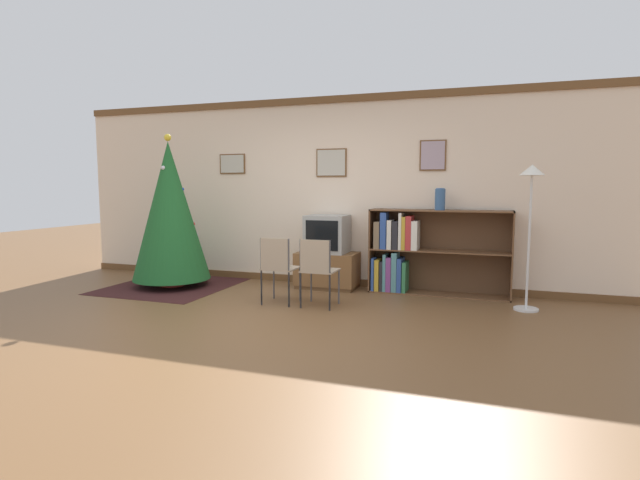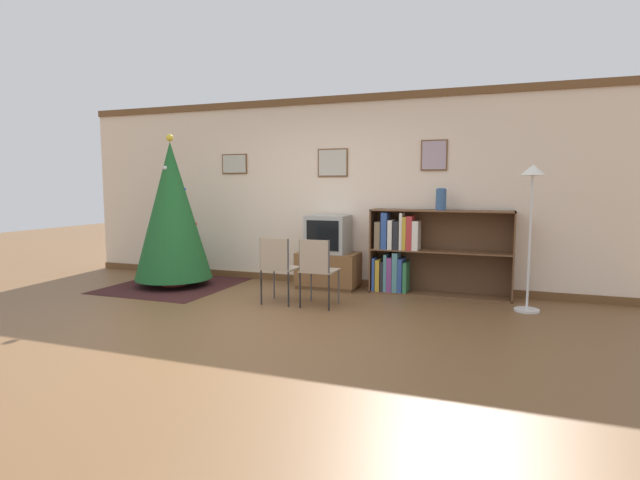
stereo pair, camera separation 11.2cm
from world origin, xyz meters
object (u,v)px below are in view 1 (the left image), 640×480
bookshelf (413,252)px  christmas_tree (170,211)px  folding_chair_right (318,268)px  standing_lamp (531,199)px  television (327,234)px  tv_console (327,270)px  folding_chair_left (278,266)px  vase (440,199)px

bookshelf → christmas_tree: bearing=-168.4°
christmas_tree → folding_chair_right: 2.53m
folding_chair_right → bookshelf: bookshelf is taller
christmas_tree → standing_lamp: size_ratio=1.28×
television → folding_chair_right: bearing=-77.2°
tv_console → bookshelf: 1.23m
standing_lamp → bookshelf: bearing=159.8°
folding_chair_right → folding_chair_left: bearing=180.0°
folding_chair_left → bookshelf: bearing=39.8°
tv_console → standing_lamp: bearing=-9.6°
vase → folding_chair_right: bearing=-137.4°
tv_console → television: television is taller
tv_console → christmas_tree: bearing=-164.1°
christmas_tree → standing_lamp: (4.74, 0.17, 0.21)m
folding_chair_right → bookshelf: bearing=52.2°
standing_lamp → tv_console: bearing=170.4°
christmas_tree → folding_chair_right: bearing=-12.0°
television → folding_chair_left: (-0.26, -1.12, -0.29)m
folding_chair_right → vase: 1.90m
tv_console → television: 0.51m
vase → standing_lamp: 1.16m
tv_console → vase: 1.83m
folding_chair_left → bookshelf: bookshelf is taller
vase → standing_lamp: standing_lamp is taller
bookshelf → folding_chair_right: bearing=-127.8°
tv_console → folding_chair_right: 1.17m
tv_console → vase: vase is taller
bookshelf → standing_lamp: size_ratio=1.09×
television → standing_lamp: 2.67m
folding_chair_left → christmas_tree: bearing=164.9°
folding_chair_left → vase: vase is taller
bookshelf → standing_lamp: 1.66m
christmas_tree → standing_lamp: 4.74m
bookshelf → vase: 0.80m
folding_chair_left → standing_lamp: size_ratio=0.49×
tv_console → folding_chair_left: bearing=-102.8°
tv_console → television: (-0.00, -0.00, 0.51)m
christmas_tree → bookshelf: christmas_tree is taller
christmas_tree → folding_chair_left: (1.90, -0.51, -0.61)m
television → standing_lamp: size_ratio=0.33×
folding_chair_left → folding_chair_right: same height
christmas_tree → standing_lamp: bearing=2.1°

